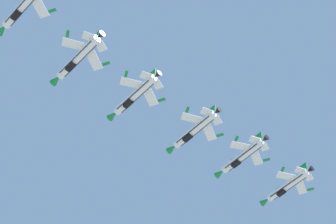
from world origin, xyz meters
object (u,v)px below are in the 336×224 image
(fighter_jet_right_wing, at_px, (134,96))
(fighter_jet_left_wing, at_px, (77,58))
(fighter_jet_right_outer, at_px, (242,157))
(fighter_jet_lead, at_px, (23,6))
(fighter_jet_trail_slot, at_px, (287,186))
(fighter_jet_left_outer, at_px, (194,130))

(fighter_jet_right_wing, bearing_deg, fighter_jet_left_wing, -178.15)
(fighter_jet_left_wing, height_order, fighter_jet_right_outer, fighter_jet_right_outer)
(fighter_jet_right_wing, bearing_deg, fighter_jet_right_outer, -1.55)
(fighter_jet_right_wing, relative_size, fighter_jet_right_outer, 1.00)
(fighter_jet_lead, height_order, fighter_jet_trail_slot, fighter_jet_trail_slot)
(fighter_jet_lead, relative_size, fighter_jet_right_outer, 1.00)
(fighter_jet_left_outer, relative_size, fighter_jet_trail_slot, 1.00)
(fighter_jet_left_outer, height_order, fighter_jet_right_outer, fighter_jet_right_outer)
(fighter_jet_lead, distance_m, fighter_jet_left_wing, 14.21)
(fighter_jet_left_outer, distance_m, fighter_jet_right_outer, 14.99)
(fighter_jet_trail_slot, bearing_deg, fighter_jet_lead, -179.53)
(fighter_jet_lead, bearing_deg, fighter_jet_trail_slot, 0.47)
(fighter_jet_left_wing, relative_size, fighter_jet_trail_slot, 1.00)
(fighter_jet_right_outer, relative_size, fighter_jet_trail_slot, 1.00)
(fighter_jet_right_outer, bearing_deg, fighter_jet_left_outer, -179.39)
(fighter_jet_lead, distance_m, fighter_jet_trail_slot, 74.35)
(fighter_jet_trail_slot, bearing_deg, fighter_jet_right_wing, 179.41)
(fighter_jet_left_wing, xyz_separation_m, fighter_jet_left_outer, (17.16, 25.00, 1.12))
(fighter_jet_left_outer, xyz_separation_m, fighter_jet_trail_slot, (16.29, 25.52, 3.29))
(fighter_jet_right_wing, relative_size, fighter_jet_trail_slot, 1.00)
(fighter_jet_lead, height_order, fighter_jet_left_outer, fighter_jet_lead)
(fighter_jet_left_wing, height_order, fighter_jet_right_wing, fighter_jet_right_wing)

